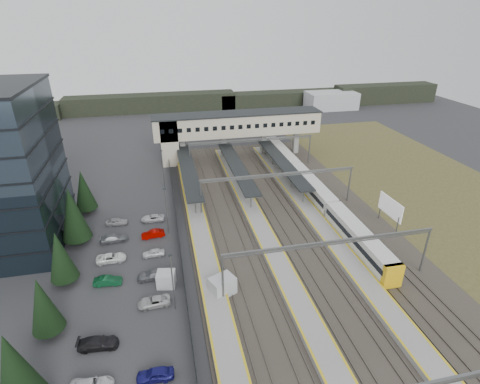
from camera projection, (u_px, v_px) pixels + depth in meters
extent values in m
plane|color=#2B2B2D|center=(227.00, 262.00, 54.60)|extent=(220.00, 220.00, 0.00)
cone|color=black|center=(15.00, 370.00, 32.34)|extent=(4.26, 4.26, 8.20)
cylinder|color=black|center=(50.00, 330.00, 42.22)|extent=(0.44, 0.44, 1.20)
cone|color=black|center=(43.00, 304.00, 40.55)|extent=(3.54, 3.54, 6.80)
cylinder|color=black|center=(66.00, 279.00, 50.12)|extent=(0.44, 0.44, 1.20)
cone|color=black|center=(60.00, 255.00, 48.41)|extent=(3.64, 3.64, 7.00)
cylinder|color=black|center=(78.00, 239.00, 58.91)|extent=(0.44, 0.44, 1.20)
cone|color=black|center=(73.00, 214.00, 56.87)|extent=(4.42, 4.42, 8.50)
cylinder|color=black|center=(88.00, 210.00, 67.69)|extent=(0.44, 0.44, 1.20)
cone|color=black|center=(84.00, 190.00, 65.94)|extent=(3.74, 3.74, 7.20)
imported|color=black|center=(98.00, 343.00, 40.53)|extent=(4.44, 2.05, 1.26)
imported|color=#0E4625|center=(108.00, 281.00, 49.86)|extent=(3.76, 1.57, 1.21)
imported|color=white|center=(111.00, 258.00, 54.52)|extent=(4.27, 2.05, 1.17)
imported|color=slate|center=(114.00, 238.00, 59.16)|extent=(4.45, 2.16, 1.25)
imported|color=#99989D|center=(117.00, 222.00, 63.82)|extent=(3.74, 1.77, 1.24)
imported|color=navy|center=(155.00, 374.00, 37.03)|extent=(3.76, 1.67, 1.26)
imported|color=#B9B9B9|center=(154.00, 302.00, 46.37)|extent=(4.10, 2.00, 1.12)
imported|color=slate|center=(154.00, 275.00, 50.99)|extent=(4.43, 1.85, 1.28)
imported|color=silver|center=(153.00, 253.00, 55.68)|extent=(3.29, 1.35, 1.11)
imported|color=#A40400|center=(153.00, 234.00, 60.31)|extent=(3.80, 1.66, 1.22)
imported|color=silver|center=(153.00, 218.00, 64.99)|extent=(4.09, 2.08, 1.11)
cylinder|color=slate|center=(173.00, 283.00, 44.29)|extent=(0.16, 0.16, 8.00)
cube|color=black|center=(170.00, 255.00, 42.53)|extent=(0.50, 0.25, 0.15)
cylinder|color=slate|center=(167.00, 211.00, 60.10)|extent=(0.16, 0.16, 8.00)
cube|color=black|center=(164.00, 189.00, 58.35)|extent=(0.50, 0.25, 0.15)
cylinder|color=slate|center=(163.00, 169.00, 75.91)|extent=(0.16, 0.16, 8.00)
cube|color=black|center=(161.00, 151.00, 74.16)|extent=(0.50, 0.25, 0.15)
cube|color=#26282B|center=(180.00, 243.00, 57.31)|extent=(0.08, 90.00, 2.00)
cube|color=#AAAEB0|center=(222.00, 286.00, 47.81)|extent=(3.78, 3.37, 2.59)
cube|color=#AAAEB0|center=(166.00, 279.00, 49.46)|extent=(2.66, 2.35, 2.14)
cube|color=#312B26|center=(294.00, 234.00, 61.24)|extent=(34.00, 90.00, 0.20)
cube|color=#59544C|center=(217.00, 242.00, 58.73)|extent=(0.08, 90.00, 0.14)
cube|color=#59544C|center=(226.00, 241.00, 59.00)|extent=(0.08, 90.00, 0.14)
cube|color=#59544C|center=(242.00, 239.00, 59.49)|extent=(0.08, 90.00, 0.14)
cube|color=#59544C|center=(251.00, 238.00, 59.77)|extent=(0.08, 90.00, 0.14)
cube|color=#59544C|center=(278.00, 235.00, 60.64)|extent=(0.08, 90.00, 0.14)
cube|color=#59544C|center=(286.00, 234.00, 60.92)|extent=(0.08, 90.00, 0.14)
cube|color=#59544C|center=(301.00, 232.00, 61.41)|extent=(0.08, 90.00, 0.14)
cube|color=#59544C|center=(309.00, 231.00, 61.68)|extent=(0.08, 90.00, 0.14)
cube|color=#59544C|center=(335.00, 228.00, 62.56)|extent=(0.08, 90.00, 0.14)
cube|color=#59544C|center=(343.00, 227.00, 62.83)|extent=(0.08, 90.00, 0.14)
cube|color=#59544C|center=(357.00, 225.00, 63.32)|extent=(0.08, 90.00, 0.14)
cube|color=#59544C|center=(365.00, 224.00, 63.60)|extent=(0.08, 90.00, 0.14)
cube|color=gray|center=(202.00, 243.00, 58.22)|extent=(3.20, 82.00, 0.90)
cube|color=gold|center=(193.00, 242.00, 57.74)|extent=(0.25, 82.00, 0.02)
cube|color=gold|center=(212.00, 239.00, 58.29)|extent=(0.25, 82.00, 0.02)
cube|color=gray|center=(264.00, 236.00, 60.13)|extent=(3.20, 82.00, 0.90)
cube|color=gold|center=(256.00, 234.00, 59.65)|extent=(0.25, 82.00, 0.02)
cube|color=gold|center=(273.00, 232.00, 60.21)|extent=(0.25, 82.00, 0.02)
cube|color=gray|center=(322.00, 229.00, 62.05)|extent=(3.20, 82.00, 0.90)
cube|color=gold|center=(314.00, 227.00, 61.57)|extent=(0.25, 82.00, 0.02)
cube|color=gold|center=(331.00, 225.00, 62.12)|extent=(0.25, 82.00, 0.02)
cube|color=black|center=(188.00, 169.00, 75.99)|extent=(3.00, 30.00, 0.25)
cube|color=slate|center=(188.00, 170.00, 76.05)|extent=(3.10, 30.00, 0.12)
cylinder|color=slate|center=(196.00, 205.00, 65.27)|extent=(0.20, 0.20, 3.10)
cylinder|color=slate|center=(192.00, 190.00, 70.98)|extent=(0.20, 0.20, 3.10)
cylinder|color=slate|center=(189.00, 176.00, 76.69)|extent=(0.20, 0.20, 3.10)
cylinder|color=slate|center=(186.00, 165.00, 82.40)|extent=(0.20, 0.20, 3.10)
cylinder|color=slate|center=(184.00, 155.00, 88.11)|extent=(0.20, 0.20, 3.10)
cube|color=black|center=(236.00, 165.00, 77.90)|extent=(3.00, 30.00, 0.25)
cube|color=slate|center=(236.00, 166.00, 77.97)|extent=(3.10, 30.00, 0.12)
cylinder|color=slate|center=(251.00, 200.00, 67.18)|extent=(0.20, 0.20, 3.10)
cylinder|color=slate|center=(243.00, 185.00, 72.89)|extent=(0.20, 0.20, 3.10)
cylinder|color=slate|center=(236.00, 172.00, 78.60)|extent=(0.20, 0.20, 3.10)
cylinder|color=slate|center=(230.00, 161.00, 84.31)|extent=(0.20, 0.20, 3.10)
cylinder|color=slate|center=(225.00, 152.00, 90.02)|extent=(0.20, 0.20, 3.10)
cube|color=black|center=(282.00, 162.00, 79.82)|extent=(3.00, 30.00, 0.25)
cube|color=slate|center=(282.00, 162.00, 79.88)|extent=(3.10, 30.00, 0.12)
cylinder|color=slate|center=(304.00, 195.00, 69.10)|extent=(0.20, 0.20, 3.10)
cylinder|color=slate|center=(292.00, 181.00, 74.81)|extent=(0.20, 0.20, 3.10)
cylinder|color=slate|center=(282.00, 168.00, 80.52)|extent=(0.20, 0.20, 3.10)
cylinder|color=slate|center=(273.00, 158.00, 86.23)|extent=(0.20, 0.20, 3.10)
cylinder|color=slate|center=(265.00, 149.00, 91.93)|extent=(0.20, 0.20, 3.10)
cube|color=beige|center=(238.00, 124.00, 89.78)|extent=(40.00, 6.00, 5.00)
cube|color=black|center=(238.00, 113.00, 88.66)|extent=(40.40, 6.40, 0.30)
cube|color=beige|center=(169.00, 140.00, 87.93)|extent=(4.00, 6.00, 11.00)
cube|color=black|center=(162.00, 132.00, 83.63)|extent=(1.00, 0.06, 1.00)
cube|color=black|center=(171.00, 131.00, 84.02)|extent=(1.00, 0.06, 1.00)
cube|color=black|center=(180.00, 131.00, 84.40)|extent=(1.00, 0.06, 1.00)
cube|color=black|center=(189.00, 130.00, 84.78)|extent=(1.00, 0.06, 1.00)
cube|color=black|center=(198.00, 130.00, 85.17)|extent=(1.00, 0.06, 1.00)
cube|color=black|center=(206.00, 129.00, 85.55)|extent=(1.00, 0.06, 1.00)
cube|color=black|center=(215.00, 129.00, 85.93)|extent=(1.00, 0.06, 1.00)
cube|color=black|center=(224.00, 128.00, 86.31)|extent=(1.00, 0.06, 1.00)
cube|color=black|center=(232.00, 127.00, 86.70)|extent=(1.00, 0.06, 1.00)
cube|color=black|center=(240.00, 127.00, 87.08)|extent=(1.00, 0.06, 1.00)
cube|color=black|center=(249.00, 126.00, 87.46)|extent=(1.00, 0.06, 1.00)
cube|color=black|center=(257.00, 126.00, 87.84)|extent=(1.00, 0.06, 1.00)
cube|color=black|center=(265.00, 125.00, 88.23)|extent=(1.00, 0.06, 1.00)
cube|color=black|center=(273.00, 125.00, 88.61)|extent=(1.00, 0.06, 1.00)
cube|color=black|center=(281.00, 124.00, 88.99)|extent=(1.00, 0.06, 1.00)
cube|color=black|center=(289.00, 124.00, 89.38)|extent=(1.00, 0.06, 1.00)
cube|color=black|center=(297.00, 123.00, 89.76)|extent=(1.00, 0.06, 1.00)
cube|color=black|center=(305.00, 123.00, 90.14)|extent=(1.00, 0.06, 1.00)
cube|color=black|center=(313.00, 123.00, 90.52)|extent=(1.00, 0.06, 1.00)
cube|color=gray|center=(176.00, 150.00, 89.31)|extent=(1.20, 1.60, 6.00)
cube|color=gray|center=(183.00, 150.00, 89.60)|extent=(1.20, 1.60, 6.00)
cube|color=gray|center=(224.00, 147.00, 91.51)|extent=(1.20, 1.60, 6.00)
cube|color=gray|center=(263.00, 144.00, 93.43)|extent=(1.20, 1.60, 6.00)
cube|color=gray|center=(295.00, 142.00, 95.06)|extent=(1.20, 1.60, 6.00)
cube|color=slate|center=(442.00, 381.00, 29.23)|extent=(28.40, 0.25, 0.35)
cube|color=slate|center=(441.00, 384.00, 29.41)|extent=(28.40, 0.12, 0.12)
cylinder|color=slate|center=(223.00, 279.00, 45.65)|extent=(0.28, 0.28, 7.00)
cylinder|color=slate|center=(425.00, 251.00, 51.01)|extent=(0.28, 0.28, 7.00)
cube|color=slate|center=(332.00, 242.00, 46.80)|extent=(28.40, 0.25, 0.35)
cube|color=slate|center=(332.00, 244.00, 46.98)|extent=(28.40, 0.12, 0.12)
cylinder|color=slate|center=(201.00, 199.00, 64.98)|extent=(0.28, 0.28, 7.00)
cylinder|color=slate|center=(349.00, 185.00, 70.34)|extent=(0.28, 0.28, 7.00)
cube|color=slate|center=(279.00, 174.00, 66.13)|extent=(28.40, 0.25, 0.35)
cube|color=slate|center=(279.00, 176.00, 66.30)|extent=(28.40, 0.12, 0.12)
cylinder|color=slate|center=(190.00, 159.00, 82.55)|extent=(0.28, 0.28, 7.00)
cylinder|color=slate|center=(309.00, 150.00, 87.91)|extent=(0.28, 0.28, 7.00)
cube|color=slate|center=(252.00, 140.00, 83.69)|extent=(28.40, 0.25, 0.35)
cube|color=slate|center=(252.00, 141.00, 83.87)|extent=(28.40, 0.12, 0.12)
cube|color=silver|center=(358.00, 239.00, 56.51)|extent=(2.62, 18.15, 3.37)
cube|color=black|center=(359.00, 237.00, 56.35)|extent=(2.68, 17.55, 0.84)
cube|color=slate|center=(357.00, 247.00, 57.15)|extent=(2.25, 16.75, 0.47)
cube|color=silver|center=(311.00, 187.00, 72.98)|extent=(2.62, 18.15, 3.37)
cube|color=black|center=(311.00, 186.00, 72.82)|extent=(2.68, 17.55, 0.84)
cube|color=slate|center=(311.00, 194.00, 73.62)|extent=(2.25, 16.75, 0.47)
cube|color=silver|center=(282.00, 155.00, 89.45)|extent=(2.62, 18.15, 3.37)
cube|color=black|center=(282.00, 153.00, 89.28)|extent=(2.68, 17.55, 0.84)
cube|color=slate|center=(281.00, 160.00, 90.08)|extent=(2.25, 16.75, 0.47)
cube|color=gold|center=(392.00, 276.00, 48.63)|extent=(2.64, 0.90, 3.37)
cylinder|color=slate|center=(397.00, 226.00, 60.49)|extent=(0.20, 0.20, 3.31)
cylinder|color=slate|center=(380.00, 211.00, 65.06)|extent=(0.20, 0.20, 3.31)
cube|color=white|center=(390.00, 207.00, 61.86)|extent=(0.37, 6.20, 3.10)
cube|color=#413D1D|center=(467.00, 213.00, 67.59)|extent=(34.00, 120.00, 0.06)
cube|color=black|center=(152.00, 103.00, 134.81)|extent=(60.00, 8.00, 6.00)
cube|color=black|center=(284.00, 98.00, 144.60)|extent=(50.00, 8.00, 5.00)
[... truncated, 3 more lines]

